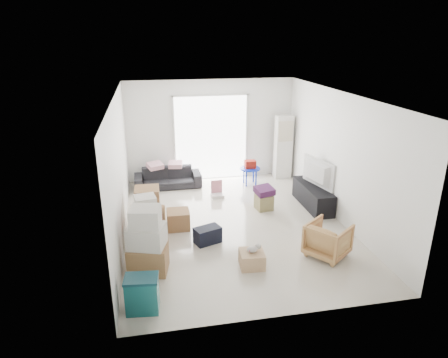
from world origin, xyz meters
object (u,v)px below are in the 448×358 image
Objects in this scene: television at (314,183)px; storage_bins at (142,294)px; wood_crate at (252,259)px; armchair at (328,238)px; ottoman at (264,202)px; kids_table at (250,167)px; ac_tower at (283,147)px; tv_console at (313,196)px; sofa at (168,175)px.

storage_bins is at bearing 114.53° from television.
armchair is at bearing 3.79° from wood_crate.
storage_bins reaches higher than ottoman.
kids_table reaches higher than television.
storage_bins is (-3.85, -5.14, -0.60)m from ac_tower.
storage_bins is (-3.90, -3.08, 0.03)m from tv_console.
kids_table is at bearing 122.57° from tv_console.
armchair is (-0.57, -4.20, -0.53)m from ac_tower.
armchair is 2.26m from ottoman.
storage_bins is at bearing -98.23° from sofa.
storage_bins is at bearing -120.70° from kids_table.
ottoman is at bearing -42.63° from sofa.
tv_console is at bearing 38.27° from storage_bins.
ac_tower is 1.02× the size of sofa.
storage_bins is 1.57× the size of ottoman.
ac_tower reaches higher than television.
sofa is at bearing -177.30° from ac_tower.
ac_tower is 2.41m from ottoman.
ottoman is (-0.54, 2.19, -0.17)m from armchair.
television is 1.97× the size of storage_bins.
ottoman is (2.07, -1.86, -0.16)m from sofa.
ac_tower is 1.17× the size of tv_console.
ac_tower reaches higher than armchair.
ac_tower is at bearing 53.14° from storage_bins.
armchair is at bearing -106.23° from tv_console.
kids_table reaches higher than wood_crate.
tv_console is at bearing -2.27° from ottoman.
tv_console is at bearing -31.17° from sofa.
ac_tower is 4.80m from wood_crate.
storage_bins is (-3.28, -0.93, -0.07)m from armchair.
television is at bearing -57.43° from kids_table.
kids_table is at bearing 18.83° from television.
tv_console is 4.97m from storage_bins.
armchair reaches higher than wood_crate.
ac_tower is 3.16× the size of storage_bins.
wood_crate is at bearing 24.38° from storage_bins.
storage_bins is 0.84× the size of kids_table.
armchair is at bearing 15.88° from storage_bins.
kids_table is at bearing 86.80° from ottoman.
wood_crate is (-0.98, -3.92, -0.34)m from kids_table.
tv_console is 0.87× the size of sofa.
ac_tower reaches higher than wood_crate.
sofa is 2.60× the size of kids_table.
storage_bins is at bearing -126.86° from ac_tower.
sofa is at bearing 105.90° from wood_crate.
kids_table is (-1.07, 1.68, 0.23)m from tv_console.
sofa is at bearing 137.99° from ottoman.
ac_tower is 2.15m from tv_console.
ac_tower is 3.23m from sofa.
wood_crate is (-2.05, -2.24, -0.11)m from tv_console.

